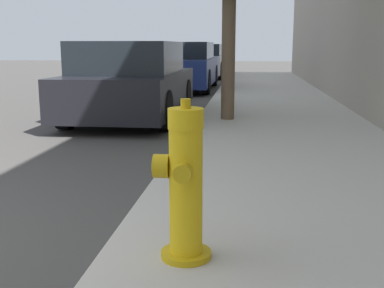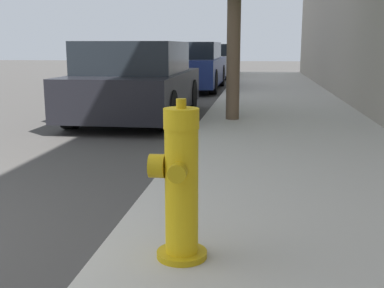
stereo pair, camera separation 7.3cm
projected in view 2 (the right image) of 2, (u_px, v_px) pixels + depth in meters
name	position (u px, v px, depth m)	size (l,w,h in m)	color
fire_hydrant	(181.00, 186.00, 2.62)	(0.32, 0.33, 0.89)	#C39C11
parked_car_near	(137.00, 82.00, 8.55)	(1.78, 3.87, 1.37)	black
parked_car_mid	(191.00, 67.00, 14.36)	(1.78, 4.49, 1.40)	navy
parked_car_far	(210.00, 61.00, 19.86)	(1.73, 4.44, 1.36)	silver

